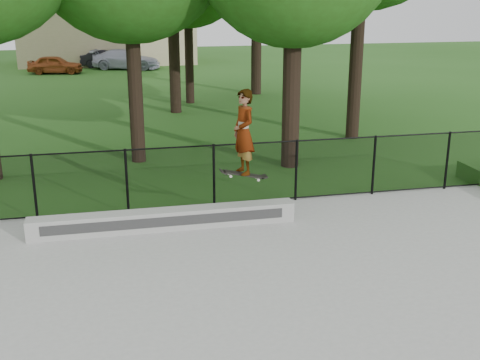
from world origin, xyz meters
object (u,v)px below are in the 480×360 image
(car_a, at_px, (55,65))
(skater_airborne, at_px, (244,133))
(car_c, at_px, (126,59))
(grind_ledge, at_px, (165,219))
(car_b, at_px, (107,58))

(car_a, distance_m, skater_airborne, 28.38)
(skater_airborne, bearing_deg, car_c, 92.70)
(car_a, bearing_deg, grind_ledge, -162.51)
(grind_ledge, height_order, skater_airborne, skater_airborne)
(car_c, bearing_deg, car_b, 56.11)
(car_b, height_order, skater_airborne, skater_airborne)
(car_b, relative_size, skater_airborne, 1.65)
(car_b, bearing_deg, skater_airborne, -176.75)
(car_b, bearing_deg, grind_ledge, -179.88)
(car_b, bearing_deg, car_c, -144.19)
(car_a, bearing_deg, skater_airborne, -159.16)
(grind_ledge, distance_m, car_c, 29.01)
(car_a, xyz_separation_m, car_c, (4.43, 1.38, 0.08))
(car_c, bearing_deg, skater_airborne, -158.63)
(grind_ledge, relative_size, car_c, 1.38)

